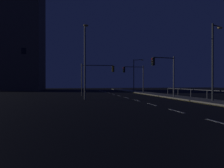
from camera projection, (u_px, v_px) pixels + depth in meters
ground_plane at (135, 100)px, 21.29m from camera, size 112.00×112.00×0.00m
sidewalk_right at (189, 99)px, 22.64m from camera, size 2.99×77.00×0.14m
lane_markings_center at (127, 98)px, 24.72m from camera, size 0.14×50.00×0.01m
lane_edge_line at (157, 96)px, 27.18m from camera, size 0.14×53.00×0.01m
traffic_light_mid_right at (134, 74)px, 33.75m from camera, size 3.84×0.34×4.86m
traffic_light_near_left at (97, 73)px, 29.09m from camera, size 5.02×0.83×4.84m
traffic_light_overhead_east at (164, 68)px, 23.81m from camera, size 3.27×0.62×5.15m
street_lamp_far_end at (214, 55)px, 19.25m from camera, size 1.58×0.69×7.71m
street_lamp_mid_block at (85, 57)px, 21.47m from camera, size 0.56×1.57×8.28m
street_lamp_corner at (135, 72)px, 41.16m from camera, size 1.71×1.89×6.87m
building_distant at (8, 33)px, 51.87m from camera, size 17.70×12.40×30.73m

